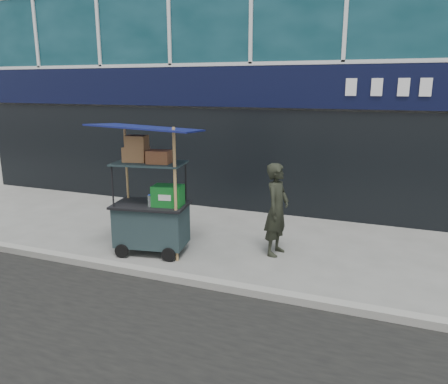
% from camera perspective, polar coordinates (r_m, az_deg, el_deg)
% --- Properties ---
extents(ground, '(80.00, 80.00, 0.00)m').
position_cam_1_polar(ground, '(7.14, -6.80, -10.63)').
color(ground, slate).
rests_on(ground, ground).
extents(curb, '(80.00, 0.18, 0.12)m').
position_cam_1_polar(curb, '(6.95, -7.60, -10.80)').
color(curb, gray).
rests_on(curb, ground).
extents(vendor_cart, '(1.91, 1.49, 2.34)m').
position_cam_1_polar(vendor_cart, '(7.82, -9.41, -2.13)').
color(vendor_cart, '#1A292C').
rests_on(vendor_cart, ground).
extents(vendor_man, '(0.47, 0.65, 1.64)m').
position_cam_1_polar(vendor_man, '(7.70, 6.92, -2.29)').
color(vendor_man, black).
rests_on(vendor_man, ground).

